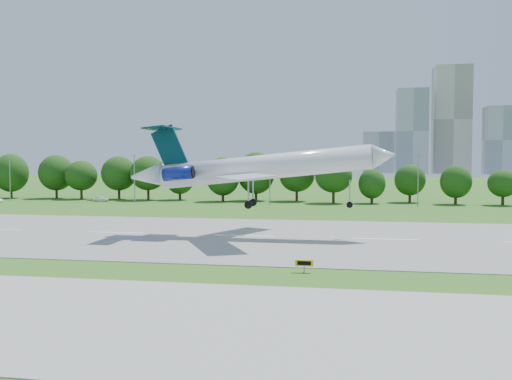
# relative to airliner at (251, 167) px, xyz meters

# --- Properties ---
(ground) EXTENTS (600.00, 600.00, 0.00)m
(ground) POSITION_rel_airliner_xyz_m (-21.09, -24.94, -10.02)
(ground) COLOR #2E691B
(ground) RESTS_ON ground
(runway) EXTENTS (400.00, 45.00, 0.08)m
(runway) POSITION_rel_airliner_xyz_m (-21.09, 0.06, -9.98)
(runway) COLOR gray
(runway) RESTS_ON ground
(tree_line) EXTENTS (288.40, 8.40, 10.40)m
(tree_line) POSITION_rel_airliner_xyz_m (-21.09, 67.06, -3.83)
(tree_line) COLOR #382314
(tree_line) RESTS_ON ground
(light_poles) EXTENTS (175.90, 0.25, 12.19)m
(light_poles) POSITION_rel_airliner_xyz_m (-23.59, 57.06, -3.68)
(light_poles) COLOR gray
(light_poles) RESTS_ON ground
(skyline) EXTENTS (127.00, 52.00, 80.00)m
(skyline) POSITION_rel_airliner_xyz_m (79.07, 365.67, 20.45)
(skyline) COLOR #B2B2B7
(skyline) RESTS_ON ground
(airliner) EXTENTS (38.57, 27.99, 12.05)m
(airliner) POSITION_rel_airliner_xyz_m (0.00, 0.00, 0.00)
(airliner) COLOR white
(airliner) RESTS_ON ground
(taxi_sign_right) EXTENTS (1.80, 0.27, 1.26)m
(taxi_sign_right) POSITION_rel_airliner_xyz_m (9.90, -24.57, -9.08)
(taxi_sign_right) COLOR gray
(taxi_sign_right) RESTS_ON ground
(service_vehicle_b) EXTENTS (4.31, 2.48, 1.38)m
(service_vehicle_b) POSITION_rel_airliner_xyz_m (-51.13, 58.81, -9.33)
(service_vehicle_b) COLOR white
(service_vehicle_b) RESTS_ON ground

